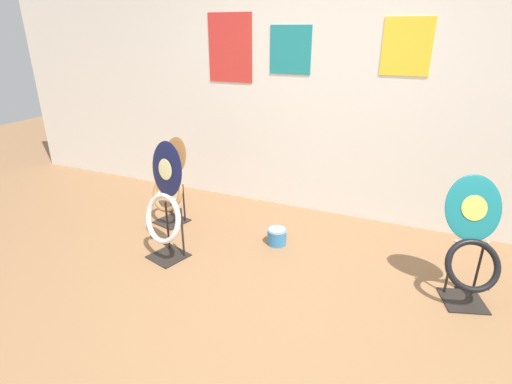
{
  "coord_description": "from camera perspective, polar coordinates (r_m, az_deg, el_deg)",
  "views": [
    {
      "loc": [
        0.89,
        -1.88,
        1.8
      ],
      "look_at": [
        -0.34,
        0.91,
        0.55
      ],
      "focal_mm": 28.0,
      "sensor_mm": 36.0,
      "label": 1
    }
  ],
  "objects": [
    {
      "name": "toilet_seat_display_navy_moon",
      "position": [
        3.32,
        -12.92,
        -1.87
      ],
      "size": [
        0.45,
        0.35,
        1.0
      ],
      "color": "black",
      "rests_on": "ground_plane"
    },
    {
      "name": "ground_plane",
      "position": [
        2.76,
        -1.2,
        -18.53
      ],
      "size": [
        14.0,
        14.0,
        0.0
      ],
      "primitive_type": "plane",
      "color": "#8E6642"
    },
    {
      "name": "toilet_seat_display_teal_sax",
      "position": [
        3.12,
        28.48,
        -6.62
      ],
      "size": [
        0.47,
        0.48,
        0.89
      ],
      "color": "black",
      "rests_on": "ground_plane"
    },
    {
      "name": "paint_can",
      "position": [
        3.61,
        3.01,
        -6.27
      ],
      "size": [
        0.18,
        0.18,
        0.15
      ],
      "color": "teal",
      "rests_on": "ground_plane"
    },
    {
      "name": "toilet_seat_display_woodgrain",
      "position": [
        3.97,
        -12.19,
        0.89
      ],
      "size": [
        0.43,
        0.37,
        0.84
      ],
      "color": "black",
      "rests_on": "ground_plane"
    },
    {
      "name": "wall_back",
      "position": [
        3.97,
        10.99,
        14.7
      ],
      "size": [
        8.0,
        0.07,
        2.6
      ],
      "color": "silver",
      "rests_on": "ground_plane"
    }
  ]
}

